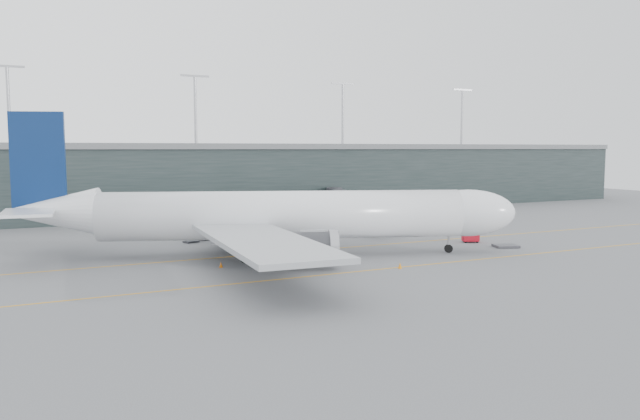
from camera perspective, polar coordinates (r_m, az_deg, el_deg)
name	(u,v)px	position (r m, az deg, el deg)	size (l,w,h in m)	color
ground	(253,250)	(88.05, -6.12, -3.64)	(320.00, 320.00, 0.00)	#555559
taxiline_a	(264,254)	(84.35, -5.18, -4.03)	(160.00, 0.25, 0.02)	orange
taxiline_b	(315,276)	(69.91, -0.43, -6.03)	(160.00, 0.25, 0.02)	orange
taxiline_lead_main	(241,231)	(108.36, -7.28, -1.90)	(0.25, 60.00, 0.02)	orange
terminal	(163,178)	(142.93, -14.19, 2.85)	(240.00, 36.00, 29.00)	black
main_aircraft	(279,216)	(82.24, -3.74, -0.57)	(64.66, 59.67, 18.75)	white
jet_bridge	(341,201)	(117.49, 1.90, 0.82)	(14.04, 42.86, 5.70)	#2A2B2F
gse_cart	(471,236)	(97.01, 13.60, -2.36)	(2.77, 2.31, 1.62)	red
baggage_dolly	(506,246)	(93.62, 16.63, -3.16)	(3.27, 2.62, 0.33)	#3C3B41
uld_a	(191,236)	(95.92, -11.72, -2.38)	(2.39, 2.13, 1.82)	#313236
uld_b	(204,234)	(98.19, -10.55, -2.14)	(2.56, 2.32, 1.91)	#313236
uld_c	(239,234)	(98.36, -7.44, -2.17)	(2.21, 2.00, 1.65)	#313236
cone_nose	(466,238)	(98.39, 13.23, -2.55)	(0.49, 0.49, 0.78)	orange
cone_wing_stbd	(400,266)	(74.53, 7.33, -5.06)	(0.47, 0.47, 0.74)	orange
cone_wing_port	(271,234)	(101.88, -4.49, -2.16)	(0.44, 0.44, 0.70)	#E2580C
cone_tail	(221,265)	(75.54, -9.05, -4.95)	(0.45, 0.45, 0.72)	#D35F0B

